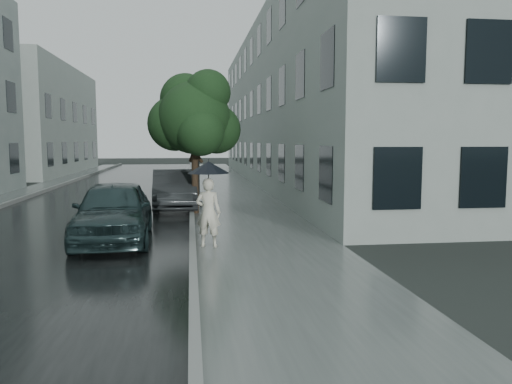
{
  "coord_description": "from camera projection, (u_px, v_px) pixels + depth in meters",
  "views": [
    {
      "loc": [
        -1.6,
        -9.84,
        2.52
      ],
      "look_at": [
        -0.09,
        1.64,
        1.3
      ],
      "focal_mm": 35.0,
      "sensor_mm": 36.0,
      "label": 1
    }
  ],
  "objects": [
    {
      "name": "ground",
      "position": [
        271.0,
        263.0,
        10.18
      ],
      "size": [
        120.0,
        120.0,
        0.0
      ],
      "primitive_type": "plane",
      "color": "black",
      "rests_on": "ground"
    },
    {
      "name": "sidewalk",
      "position": [
        233.0,
        197.0,
        22.04
      ],
      "size": [
        3.5,
        60.0,
        0.01
      ],
      "primitive_type": "cube",
      "color": "slate",
      "rests_on": "ground"
    },
    {
      "name": "kerb_near",
      "position": [
        192.0,
        196.0,
        21.8
      ],
      "size": [
        0.15,
        60.0,
        0.15
      ],
      "primitive_type": "cube",
      "color": "slate",
      "rests_on": "ground"
    },
    {
      "name": "asphalt_road",
      "position": [
        109.0,
        199.0,
        21.35
      ],
      "size": [
        6.85,
        60.0,
        0.0
      ],
      "primitive_type": "cube",
      "color": "black",
      "rests_on": "ground"
    },
    {
      "name": "kerb_far",
      "position": [
        23.0,
        198.0,
        20.89
      ],
      "size": [
        0.15,
        60.0,
        0.15
      ],
      "primitive_type": "cube",
      "color": "slate",
      "rests_on": "ground"
    },
    {
      "name": "sidewalk_far",
      "position": [
        0.0,
        200.0,
        20.78
      ],
      "size": [
        1.7,
        60.0,
        0.01
      ],
      "primitive_type": "cube",
      "color": "#4C5451",
      "rests_on": "ground"
    },
    {
      "name": "building_near",
      "position": [
        310.0,
        106.0,
        29.64
      ],
      "size": [
        7.02,
        36.0,
        9.0
      ],
      "color": "gray",
      "rests_on": "ground"
    },
    {
      "name": "building_far_b",
      "position": [
        27.0,
        120.0,
        37.56
      ],
      "size": [
        7.02,
        18.0,
        8.0
      ],
      "color": "gray",
      "rests_on": "ground"
    },
    {
      "name": "pedestrian",
      "position": [
        208.0,
        212.0,
        11.67
      ],
      "size": [
        0.67,
        0.53,
        1.62
      ],
      "primitive_type": "imported",
      "rotation": [
        0.0,
        0.0,
        2.87
      ],
      "color": "beige",
      "rests_on": "sidewalk"
    },
    {
      "name": "umbrella",
      "position": [
        208.0,
        167.0,
        11.58
      ],
      "size": [
        1.15,
        1.15,
        1.13
      ],
      "rotation": [
        0.0,
        0.0,
        -0.18
      ],
      "color": "black",
      "rests_on": "ground"
    },
    {
      "name": "street_tree",
      "position": [
        194.0,
        117.0,
        16.91
      ],
      "size": [
        3.2,
        2.91,
        4.85
      ],
      "color": "#332619",
      "rests_on": "ground"
    },
    {
      "name": "lamp_post",
      "position": [
        193.0,
        132.0,
        18.59
      ],
      "size": [
        0.84,
        0.36,
        4.86
      ],
      "rotation": [
        0.0,
        0.0,
        -0.12
      ],
      "color": "black",
      "rests_on": "ground"
    },
    {
      "name": "car_near",
      "position": [
        114.0,
        211.0,
        12.35
      ],
      "size": [
        1.99,
        4.51,
        1.51
      ],
      "primitive_type": "imported",
      "rotation": [
        0.0,
        0.0,
        0.05
      ],
      "color": "#1A2C2D",
      "rests_on": "ground"
    },
    {
      "name": "car_far",
      "position": [
        174.0,
        189.0,
        18.26
      ],
      "size": [
        1.72,
        4.38,
        1.42
      ],
      "primitive_type": "imported",
      "rotation": [
        0.0,
        0.0,
        0.05
      ],
      "color": "#25282A",
      "rests_on": "ground"
    }
  ]
}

